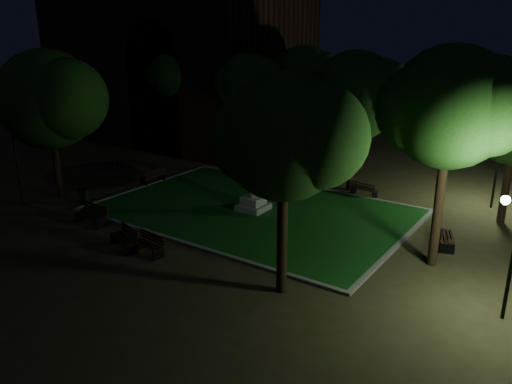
{
  "coord_description": "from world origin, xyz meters",
  "views": [
    {
      "loc": [
        13.72,
        -17.68,
        8.82
      ],
      "look_at": [
        0.86,
        1.0,
        1.46
      ],
      "focal_mm": 35.0,
      "sensor_mm": 36.0,
      "label": 1
    }
  ],
  "objects_px": {
    "bench_near_right": "(149,245)",
    "bicycle": "(118,163)",
    "bench_right_side": "(445,237)",
    "bench_left_side": "(153,177)",
    "monument": "(253,193)",
    "trash_bin": "(84,196)",
    "bench_west_near": "(92,215)",
    "bench_far_side": "(364,190)",
    "bench_near_left": "(125,239)"
  },
  "relations": [
    {
      "from": "bench_near_left",
      "to": "bench_far_side",
      "type": "xyz_separation_m",
      "value": [
        5.53,
        12.29,
        -0.06
      ]
    },
    {
      "from": "monument",
      "to": "bicycle",
      "type": "distance_m",
      "value": 12.23
    },
    {
      "from": "bench_near_left",
      "to": "trash_bin",
      "type": "bearing_deg",
      "value": 175.68
    },
    {
      "from": "bench_near_left",
      "to": "bench_west_near",
      "type": "height_order",
      "value": "bench_west_near"
    },
    {
      "from": "bench_far_side",
      "to": "bench_right_side",
      "type": "bearing_deg",
      "value": 148.34
    },
    {
      "from": "monument",
      "to": "trash_bin",
      "type": "distance_m",
      "value": 9.12
    },
    {
      "from": "bench_left_side",
      "to": "trash_bin",
      "type": "distance_m",
      "value": 4.63
    },
    {
      "from": "bench_west_near",
      "to": "bench_right_side",
      "type": "bearing_deg",
      "value": 26.63
    },
    {
      "from": "bench_west_near",
      "to": "bench_right_side",
      "type": "xyz_separation_m",
      "value": [
        14.51,
        6.88,
        -0.02
      ]
    },
    {
      "from": "bench_left_side",
      "to": "bench_west_near",
      "type": "bearing_deg",
      "value": 20.03
    },
    {
      "from": "bench_left_side",
      "to": "bicycle",
      "type": "xyz_separation_m",
      "value": [
        -4.46,
        1.16,
        -0.05
      ]
    },
    {
      "from": "bench_near_left",
      "to": "bench_right_side",
      "type": "bearing_deg",
      "value": 54.46
    },
    {
      "from": "bench_near_right",
      "to": "bicycle",
      "type": "bearing_deg",
      "value": 151.44
    },
    {
      "from": "bench_west_near",
      "to": "trash_bin",
      "type": "height_order",
      "value": "bench_west_near"
    },
    {
      "from": "trash_bin",
      "to": "bicycle",
      "type": "height_order",
      "value": "trash_bin"
    },
    {
      "from": "bench_right_side",
      "to": "bicycle",
      "type": "distance_m",
      "value": 21.34
    },
    {
      "from": "bench_far_side",
      "to": "bench_west_near",
      "type": "bearing_deg",
      "value": 58.38
    },
    {
      "from": "monument",
      "to": "bench_left_side",
      "type": "bearing_deg",
      "value": 176.47
    },
    {
      "from": "bench_near_left",
      "to": "monument",
      "type": "bearing_deg",
      "value": 93.96
    },
    {
      "from": "monument",
      "to": "bench_west_near",
      "type": "distance_m",
      "value": 7.89
    },
    {
      "from": "monument",
      "to": "bicycle",
      "type": "height_order",
      "value": "monument"
    },
    {
      "from": "bench_west_near",
      "to": "bench_left_side",
      "type": "height_order",
      "value": "bench_west_near"
    },
    {
      "from": "monument",
      "to": "bench_left_side",
      "type": "xyz_separation_m",
      "value": [
        -7.65,
        0.47,
        -0.52
      ]
    },
    {
      "from": "bench_west_near",
      "to": "bench_far_side",
      "type": "bearing_deg",
      "value": 52.74
    },
    {
      "from": "monument",
      "to": "bench_near_left",
      "type": "distance_m",
      "value": 7.1
    },
    {
      "from": "bench_near_left",
      "to": "bicycle",
      "type": "xyz_separation_m",
      "value": [
        -10.28,
        8.47,
        -0.06
      ]
    },
    {
      "from": "bench_left_side",
      "to": "bench_near_right",
      "type": "bearing_deg",
      "value": 44.08
    },
    {
      "from": "monument",
      "to": "bench_left_side",
      "type": "height_order",
      "value": "monument"
    },
    {
      "from": "bench_far_side",
      "to": "trash_bin",
      "type": "bearing_deg",
      "value": 45.97
    },
    {
      "from": "bench_near_right",
      "to": "bench_west_near",
      "type": "height_order",
      "value": "bench_west_near"
    },
    {
      "from": "bench_west_near",
      "to": "bench_left_side",
      "type": "bearing_deg",
      "value": 111.82
    },
    {
      "from": "bench_right_side",
      "to": "bench_left_side",
      "type": "bearing_deg",
      "value": 73.2
    },
    {
      "from": "bench_west_near",
      "to": "bench_right_side",
      "type": "height_order",
      "value": "bench_west_near"
    },
    {
      "from": "bench_far_side",
      "to": "bench_left_side",
      "type": "bearing_deg",
      "value": 30.6
    },
    {
      "from": "monument",
      "to": "bench_far_side",
      "type": "relative_size",
      "value": 2.04
    },
    {
      "from": "bench_left_side",
      "to": "bench_far_side",
      "type": "distance_m",
      "value": 12.39
    },
    {
      "from": "bench_left_side",
      "to": "monument",
      "type": "bearing_deg",
      "value": 85.93
    },
    {
      "from": "bench_west_near",
      "to": "bench_far_side",
      "type": "xyz_separation_m",
      "value": [
        8.98,
        11.29,
        -0.07
      ]
    },
    {
      "from": "bench_west_near",
      "to": "trash_bin",
      "type": "bearing_deg",
      "value": 150.28
    },
    {
      "from": "bench_west_near",
      "to": "bicycle",
      "type": "bearing_deg",
      "value": 133.66
    },
    {
      "from": "trash_bin",
      "to": "bench_west_near",
      "type": "bearing_deg",
      "value": -30.97
    },
    {
      "from": "bench_near_left",
      "to": "bench_near_right",
      "type": "xyz_separation_m",
      "value": [
        1.21,
        0.19,
        -0.04
      ]
    },
    {
      "from": "bench_left_side",
      "to": "bench_right_side",
      "type": "distance_m",
      "value": 16.89
    },
    {
      "from": "monument",
      "to": "bench_near_left",
      "type": "height_order",
      "value": "monument"
    },
    {
      "from": "bench_near_left",
      "to": "trash_bin",
      "type": "height_order",
      "value": "bench_near_left"
    },
    {
      "from": "bench_west_near",
      "to": "bicycle",
      "type": "distance_m",
      "value": 10.12
    },
    {
      "from": "bench_near_right",
      "to": "bicycle",
      "type": "xyz_separation_m",
      "value": [
        -11.48,
        8.28,
        -0.02
      ]
    },
    {
      "from": "bicycle",
      "to": "trash_bin",
      "type": "bearing_deg",
      "value": -117.36
    },
    {
      "from": "bench_near_left",
      "to": "trash_bin",
      "type": "xyz_separation_m",
      "value": [
        -6.29,
        2.7,
        -0.02
      ]
    },
    {
      "from": "bench_far_side",
      "to": "trash_bin",
      "type": "distance_m",
      "value": 15.22
    }
  ]
}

